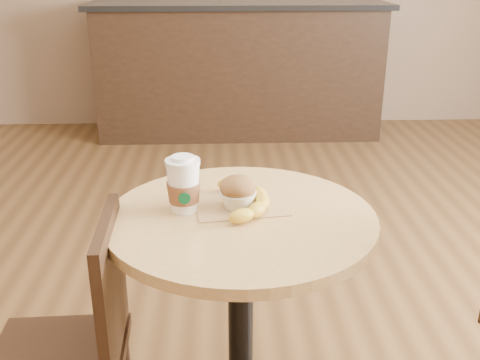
% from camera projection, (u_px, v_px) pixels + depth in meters
% --- Properties ---
extents(cafe_table, '(0.70, 0.70, 0.75)m').
position_uv_depth(cafe_table, '(241.00, 286.00, 1.53)').
color(cafe_table, black).
rests_on(cafe_table, ground).
extents(chair_left, '(0.36, 0.36, 0.79)m').
position_uv_depth(chair_left, '(77.00, 346.00, 1.45)').
color(chair_left, black).
rests_on(chair_left, ground).
extents(service_counter, '(2.30, 0.65, 1.04)m').
position_uv_depth(service_counter, '(239.00, 70.00, 4.49)').
color(service_counter, black).
rests_on(service_counter, ground).
extents(kraft_bag, '(0.26, 0.21, 0.00)m').
position_uv_depth(kraft_bag, '(240.00, 205.00, 1.50)').
color(kraft_bag, '#A88251').
rests_on(kraft_bag, cafe_table).
extents(coffee_cup, '(0.09, 0.09, 0.15)m').
position_uv_depth(coffee_cup, '(184.00, 186.00, 1.45)').
color(coffee_cup, white).
rests_on(coffee_cup, cafe_table).
extents(muffin, '(0.10, 0.10, 0.09)m').
position_uv_depth(muffin, '(238.00, 192.00, 1.47)').
color(muffin, white).
rests_on(muffin, kraft_bag).
extents(banana, '(0.16, 0.28, 0.04)m').
position_uv_depth(banana, '(246.00, 199.00, 1.49)').
color(banana, gold).
rests_on(banana, kraft_bag).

